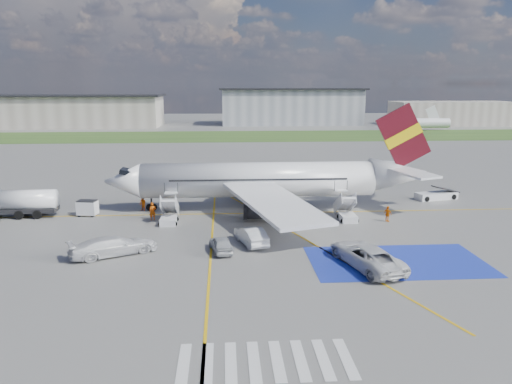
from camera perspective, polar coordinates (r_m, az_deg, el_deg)
ground at (r=43.62m, az=1.48°, el=-6.43°), size 400.00×400.00×0.00m
grass_strip at (r=136.91m, az=-2.14°, el=6.40°), size 400.00×30.00×0.01m
taxiway_line_main at (r=55.09m, az=0.35°, el=-2.43°), size 120.00×0.20×0.01m
taxiway_line_cross at (r=34.16m, az=-5.52°, el=-11.95°), size 0.20×60.00×0.01m
taxiway_line_diag at (r=55.09m, az=0.35°, el=-2.43°), size 20.71×56.45×0.01m
staging_box at (r=42.02m, az=15.83°, el=-7.64°), size 14.00×8.00×0.01m
crosswalk at (r=27.11m, az=1.11°, el=-18.77°), size 9.00×4.00×0.01m
terminal_west at (r=178.86m, az=-20.61°, el=8.62°), size 60.00×22.00×10.00m
terminal_centre at (r=177.93m, az=4.01°, el=9.67°), size 48.00×18.00×12.00m
terminal_east at (r=186.87m, az=21.45°, el=8.37°), size 40.00×16.00×8.00m
airliner at (r=56.40m, az=1.73°, el=1.44°), size 36.81×32.95×11.92m
airstairs_fwd at (r=51.92m, az=-9.92°, el=-2.83°), size 1.90×5.20×3.60m
airstairs_aft at (r=53.18m, az=10.34°, el=-2.49°), size 1.90×5.20×3.60m
fuel_tanker at (r=59.12m, az=-25.74°, el=-1.43°), size 8.66×2.62×2.93m
gpu_cart at (r=56.84m, az=-18.71°, el=-1.83°), size 2.25×1.65×1.72m
belt_loader at (r=65.60m, az=19.94°, el=-0.41°), size 5.79×3.11×1.67m
car_silver_a at (r=42.62m, az=-4.02°, el=-5.95°), size 2.33×4.21×1.36m
car_silver_b at (r=44.45m, az=-0.56°, el=-4.98°), size 3.03×5.15×1.61m
van_white_a at (r=40.07m, az=12.48°, el=-6.68°), size 4.37×6.76×2.34m
van_white_b at (r=43.27m, az=-15.97°, el=-5.60°), size 5.82×4.33×2.12m
crew_fwd at (r=53.25m, az=-11.73°, el=-2.17°), size 0.80×0.67×1.88m
crew_nose at (r=57.29m, az=-12.82°, el=-1.29°), size 1.05×1.03×1.70m
crew_aft at (r=53.30m, az=14.82°, el=-2.44°), size 0.89×1.02×1.65m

